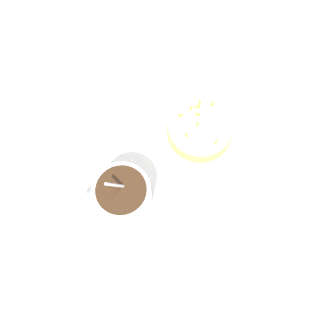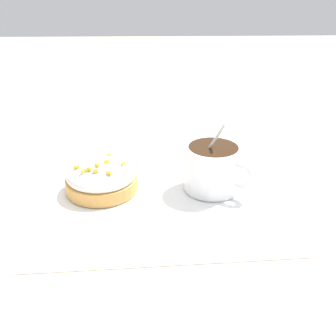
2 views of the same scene
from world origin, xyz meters
name	(u,v)px [view 1 (image 1 of 2)]	position (x,y,z in m)	size (l,w,h in m)	color
ground_plane	(163,167)	(0.00, 0.00, 0.00)	(3.00, 3.00, 0.00)	#C6B793
paper_napkin	(163,167)	(0.00, 0.00, 0.00)	(0.34, 0.34, 0.00)	white
coffee_cup	(123,196)	(-0.08, 0.00, 0.04)	(0.09, 0.08, 0.10)	white
frosted_pastry	(199,126)	(0.08, 0.00, 0.02)	(0.10, 0.10, 0.05)	#D19347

